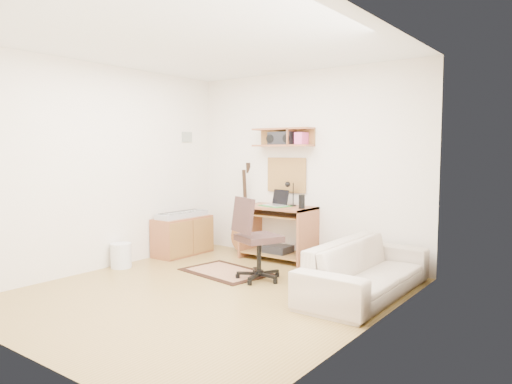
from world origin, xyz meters
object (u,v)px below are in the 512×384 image
Objects in this scene: task_chair at (259,238)px; sofa at (366,260)px; printer at (327,262)px; desk at (278,233)px; cabinet at (183,236)px.

sofa is at bearing 34.00° from task_chair.
task_chair is 2.46× the size of printer.
sofa is at bearing -21.51° from printer.
task_chair is at bearing -67.87° from desk.
task_chair is 1.10m from printer.
desk is at bearing -165.25° from printer.
desk is 1.42m from cabinet.
printer is (0.80, -0.06, -0.29)m from desk.
cabinet is (-1.31, -0.55, -0.10)m from desk.
desk reaches higher than printer.
sofa is (1.65, -0.78, -0.00)m from desk.
task_chair reaches higher than printer.
desk is 2.48× the size of printer.
task_chair reaches higher than sofa.
sofa is at bearing -25.37° from desk.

